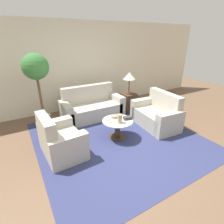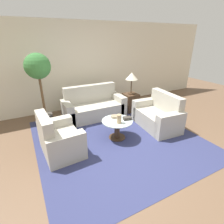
{
  "view_description": "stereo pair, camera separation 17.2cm",
  "coord_description": "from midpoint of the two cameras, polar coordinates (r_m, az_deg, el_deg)",
  "views": [
    {
      "loc": [
        -1.74,
        -2.36,
        2.15
      ],
      "look_at": [
        0.12,
        0.84,
        0.55
      ],
      "focal_mm": 28.0,
      "sensor_mm": 36.0,
      "label": 1
    },
    {
      "loc": [
        -1.59,
        -2.44,
        2.15
      ],
      "look_at": [
        0.12,
        0.84,
        0.55
      ],
      "focal_mm": 28.0,
      "sensor_mm": 36.0,
      "label": 2
    }
  ],
  "objects": [
    {
      "name": "potted_plant",
      "position": [
        4.5,
        -24.34,
        10.59
      ],
      "size": [
        0.6,
        0.6,
        1.83
      ],
      "color": "#3D3833",
      "rests_on": "ground_plane"
    },
    {
      "name": "sofa_main",
      "position": [
        5.04,
        -7.62,
        1.45
      ],
      "size": [
        1.73,
        0.76,
        0.89
      ],
      "color": "#B2AD9E",
      "rests_on": "ground_plane"
    },
    {
      "name": "bowl",
      "position": [
        4.01,
        -0.38,
        -1.51
      ],
      "size": [
        0.16,
        0.16,
        0.05
      ],
      "color": "gray",
      "rests_on": "coffee_table"
    },
    {
      "name": "armchair",
      "position": [
        3.59,
        -18.18,
        -9.25
      ],
      "size": [
        0.76,
        1.01,
        0.85
      ],
      "rotation": [
        0.0,
        0.0,
        1.63
      ],
      "color": "#B2AD9E",
      "rests_on": "ground_plane"
    },
    {
      "name": "ground_plane",
      "position": [
        3.63,
        3.72,
        -13.04
      ],
      "size": [
        14.0,
        14.0,
        0.0
      ],
      "primitive_type": "plane",
      "color": "brown"
    },
    {
      "name": "rug",
      "position": [
        4.09,
        0.56,
        -8.26
      ],
      "size": [
        3.48,
        3.54,
        0.01
      ],
      "color": "navy",
      "rests_on": "ground_plane"
    },
    {
      "name": "book_stack",
      "position": [
        3.93,
        3.82,
        -1.96
      ],
      "size": [
        0.2,
        0.15,
        0.06
      ],
      "rotation": [
        0.0,
        0.0,
        -0.2
      ],
      "color": "#38332D",
      "rests_on": "coffee_table"
    },
    {
      "name": "side_table",
      "position": [
        5.46,
        4.48,
        3.23
      ],
      "size": [
        0.41,
        0.41,
        0.55
      ],
      "color": "#422D1E",
      "rests_on": "ground_plane"
    },
    {
      "name": "table_lamp",
      "position": [
        5.24,
        4.76,
        11.46
      ],
      "size": [
        0.36,
        0.36,
        0.65
      ],
      "color": "#422D1E",
      "rests_on": "side_table"
    },
    {
      "name": "loveseat",
      "position": [
        4.64,
        13.52,
        -1.01
      ],
      "size": [
        0.82,
        1.32,
        0.87
      ],
      "rotation": [
        0.0,
        0.0,
        -1.65
      ],
      "color": "#B2AD9E",
      "rests_on": "ground_plane"
    },
    {
      "name": "wall_back",
      "position": [
        5.6,
        -12.98,
        14.08
      ],
      "size": [
        10.0,
        0.06,
        2.6
      ],
      "color": "beige",
      "rests_on": "ground_plane"
    },
    {
      "name": "coffee_table",
      "position": [
        3.95,
        0.58,
        -4.81
      ],
      "size": [
        0.69,
        0.69,
        0.44
      ],
      "color": "#422D1E",
      "rests_on": "ground_plane"
    },
    {
      "name": "vase",
      "position": [
        3.73,
        1.25,
        -2.22
      ],
      "size": [
        0.1,
        0.1,
        0.2
      ],
      "color": "tan",
      "rests_on": "coffee_table"
    }
  ]
}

